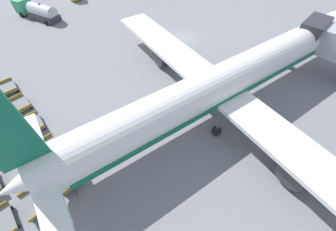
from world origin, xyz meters
The scene contains 12 objects.
ground_plane centered at (0.00, 0.00, 0.00)m, with size 500.00×500.00×0.00m, color gray.
airplane centered at (13.54, -6.98, 3.57)m, with size 39.32×43.22×12.19m.
fuel_tanker_primary centered at (-22.46, -15.07, 1.24)m, with size 9.19×5.61×2.88m.
baggage_dolly_row_near_col_e centered at (10.89, -29.57, 0.48)m, with size 3.32×1.85×0.92m.
baggage_dolly_row_mid_a_col_c centered at (2.77, -27.38, 0.48)m, with size 3.31×1.85×0.92m.
baggage_dolly_row_mid_a_col_d centered at (6.89, -27.20, 0.48)m, with size 3.31×1.85×0.92m.
baggage_dolly_row_mid_a_col_e centered at (10.95, -27.07, 0.48)m, with size 3.34×1.90×0.92m.
baggage_dolly_row_mid_b_col_a centered at (-5.19, -25.00, 0.48)m, with size 3.31×1.84×0.92m.
baggage_dolly_row_mid_b_col_b centered at (-1.23, -24.72, 0.48)m, with size 3.37×1.98×0.92m.
baggage_dolly_row_mid_b_col_c centered at (2.65, -24.55, 0.48)m, with size 3.32×1.87×0.92m.
baggage_dolly_row_mid_b_col_d centered at (6.72, -24.37, 0.48)m, with size 3.35×1.94×0.92m.
baggage_dolly_row_mid_b_col_e centered at (10.71, -24.35, 0.48)m, with size 3.34×1.90×0.92m.
Camera 1 is at (21.98, -22.45, 17.71)m, focal length 22.00 mm.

